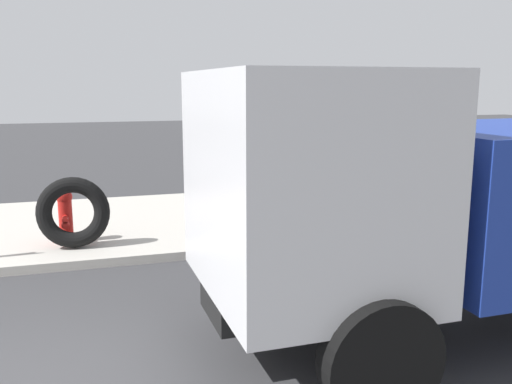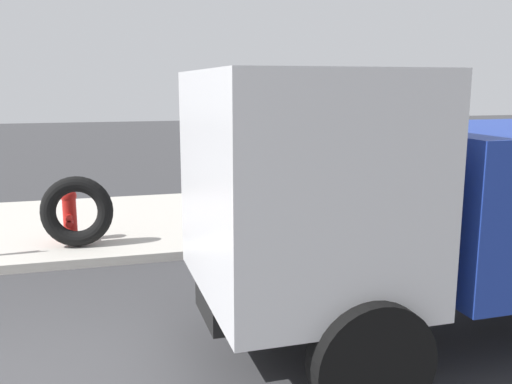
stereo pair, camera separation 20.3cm
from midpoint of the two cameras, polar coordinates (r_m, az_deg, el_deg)
The scene contains 4 objects.
sidewalk_curb at distance 11.77m, azimuth -23.57°, elevation -3.71°, with size 36.00×5.00×0.15m, color #BCB7AD.
fire_hydrant at distance 10.27m, azimuth -19.42°, elevation -2.16°, with size 0.27×0.61×0.94m.
loose_tire at distance 9.86m, azimuth -18.72°, elevation -2.00°, with size 1.20×1.20×0.26m, color black.
dump_truck_blue at distance 6.88m, azimuth 22.10°, elevation -0.40°, with size 7.05×2.91×3.00m.
Camera 1 is at (1.37, -4.81, 2.87)m, focal length 39.19 mm.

